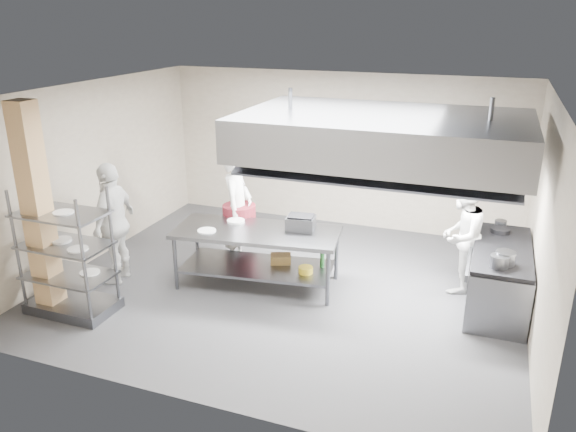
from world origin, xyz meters
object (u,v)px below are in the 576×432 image
(island, at_px, (257,257))
(chef_head, at_px, (238,209))
(cooking_range, at_px, (499,278))
(chef_line, at_px, (461,236))
(chef_plating, at_px, (114,223))
(griddle, at_px, (301,223))
(stockpot, at_px, (505,258))
(pass_rack, at_px, (66,252))

(island, relative_size, chef_head, 1.28)
(cooking_range, bearing_deg, chef_line, 152.91)
(cooking_range, bearing_deg, chef_head, 179.91)
(chef_line, relative_size, chef_plating, 0.91)
(chef_head, distance_m, griddle, 1.29)
(chef_head, distance_m, chef_line, 3.57)
(cooking_range, xyz_separation_m, stockpot, (0.02, -0.58, 0.57))
(chef_head, relative_size, griddle, 4.64)
(chef_head, distance_m, chef_plating, 1.97)
(island, relative_size, chef_line, 1.43)
(island, bearing_deg, cooking_range, 2.24)
(cooking_range, xyz_separation_m, chef_line, (-0.59, 0.30, 0.46))
(griddle, bearing_deg, chef_plating, -170.11)
(pass_rack, distance_m, chef_plating, 1.07)
(griddle, relative_size, stockpot, 1.63)
(cooking_range, distance_m, chef_head, 4.19)
(chef_plating, relative_size, stockpot, 7.46)
(cooking_range, relative_size, stockpot, 7.74)
(pass_rack, height_order, chef_plating, chef_plating)
(pass_rack, bearing_deg, cooking_range, 22.16)
(griddle, bearing_deg, pass_rack, -152.58)
(pass_rack, height_order, chef_line, pass_rack)
(chef_line, bearing_deg, chef_head, -68.64)
(chef_plating, bearing_deg, chef_head, 119.98)
(chef_line, relative_size, stockpot, 6.79)
(griddle, xyz_separation_m, stockpot, (2.93, -0.23, -0.02))
(pass_rack, distance_m, stockpot, 5.96)
(griddle, bearing_deg, cooking_range, -0.63)
(cooking_range, relative_size, chef_plating, 1.04)
(stockpot, bearing_deg, griddle, 175.58)
(island, relative_size, stockpot, 9.71)
(stockpot, bearing_deg, island, -179.49)
(island, height_order, chef_plating, chef_plating)
(pass_rack, height_order, chef_head, chef_head)
(chef_plating, height_order, stockpot, chef_plating)
(chef_head, bearing_deg, chef_plating, 122.36)
(chef_line, distance_m, griddle, 2.42)
(chef_line, bearing_deg, pass_rack, -46.34)
(cooking_range, distance_m, stockpot, 0.82)
(chef_head, bearing_deg, griddle, -112.88)
(pass_rack, distance_m, cooking_range, 6.15)
(chef_head, height_order, stockpot, chef_head)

